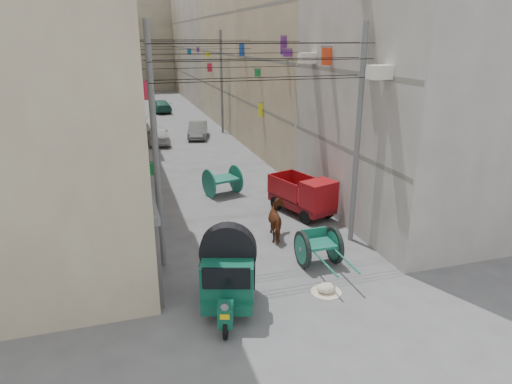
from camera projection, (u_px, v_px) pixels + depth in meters
name	position (u px, v px, depth m)	size (l,w,h in m)	color
ground	(336.00, 354.00, 11.36)	(140.00, 140.00, 0.00)	#4E4E51
building_row_left	(69.00, 50.00, 37.95)	(8.00, 62.00, 14.00)	#B8AE8B
building_row_right	(252.00, 49.00, 42.38)	(8.00, 62.00, 14.00)	#A7A29C
end_cap_building	(142.00, 44.00, 69.00)	(22.00, 10.00, 13.00)	#B1A98B
shutters_left	(143.00, 187.00, 19.19)	(0.18, 14.40, 2.88)	#4B4C51
signboards	(190.00, 102.00, 29.86)	(8.22, 40.52, 5.67)	#E9FF1C
ac_units	(343.00, 38.00, 16.91)	(0.70, 6.55, 3.35)	silver
utility_poles	(203.00, 103.00, 25.46)	(7.40, 22.20, 8.00)	slate
overhead_cables	(211.00, 53.00, 22.21)	(7.40, 22.52, 1.12)	black
auto_rickshaw	(229.00, 271.00, 12.96)	(2.15, 2.93, 1.99)	black
tonga_cart	(319.00, 247.00, 15.64)	(1.39, 2.83, 1.28)	black
mini_truck	(307.00, 198.00, 19.83)	(2.30, 3.43, 1.77)	black
second_cart	(222.00, 180.00, 22.60)	(1.91, 1.78, 1.41)	#16614E
feed_sack	(326.00, 288.00, 14.06)	(0.59, 0.47, 0.30)	beige
horse	(278.00, 221.00, 17.74)	(0.77, 1.69, 1.43)	brown
distant_car_white	(158.00, 135.00, 33.52)	(1.54, 3.83, 1.30)	silver
distant_car_grey	(198.00, 130.00, 35.57)	(1.32, 3.78, 1.25)	#575C5A
distant_car_green	(160.00, 106.00, 47.79)	(1.75, 4.30, 1.25)	#1F5B4D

